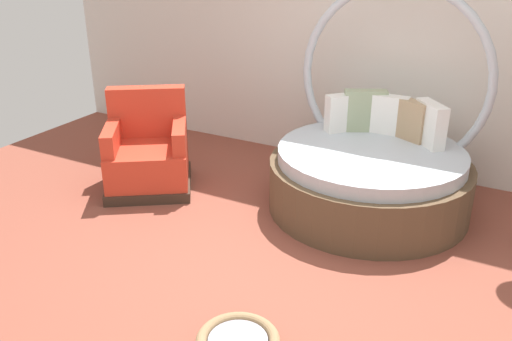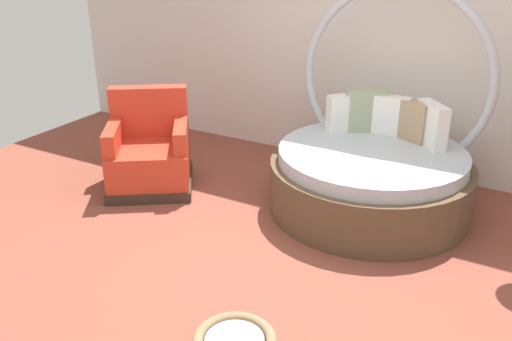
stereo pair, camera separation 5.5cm
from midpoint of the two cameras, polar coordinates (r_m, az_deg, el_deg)
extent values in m
cube|color=brown|center=(4.16, 2.66, -10.51)|extent=(8.00, 8.00, 0.02)
cube|color=silver|center=(5.70, 14.05, 15.00)|extent=(8.00, 0.12, 3.06)
cylinder|color=brown|center=(5.01, 12.10, -1.57)|extent=(1.80, 1.80, 0.46)
cylinder|color=#B2BCC6|center=(4.90, 12.39, 1.50)|extent=(1.65, 1.65, 0.12)
torus|color=#B2BCC6|center=(5.18, 14.63, 9.16)|extent=(1.79, 0.08, 1.79)
cube|color=white|center=(5.05, 18.25, 4.58)|extent=(0.34, 0.37, 0.38)
cube|color=tan|center=(5.16, 16.30, 5.08)|extent=(0.38, 0.27, 0.36)
cube|color=white|center=(5.25, 14.14, 5.66)|extent=(0.37, 0.12, 0.37)
cube|color=#93A37F|center=(5.27, 11.80, 6.13)|extent=(0.41, 0.29, 0.40)
cube|color=white|center=(5.25, 9.67, 5.98)|extent=(0.33, 0.35, 0.36)
cube|color=#38281E|center=(5.49, -10.63, -1.21)|extent=(1.11, 1.11, 0.10)
cube|color=red|center=(5.41, -10.81, 0.91)|extent=(1.06, 1.06, 0.34)
cube|color=red|center=(5.56, -10.87, 6.14)|extent=(0.72, 0.56, 0.50)
cube|color=red|center=(5.35, -14.45, 3.54)|extent=(0.48, 0.63, 0.22)
cube|color=red|center=(5.28, -7.58, 3.84)|extent=(0.48, 0.63, 0.22)
torus|color=#8E704C|center=(3.39, -1.79, -17.48)|extent=(0.51, 0.51, 0.07)
camera|label=1|loc=(0.03, -89.64, 0.16)|focal=38.10mm
camera|label=2|loc=(0.03, 90.36, -0.16)|focal=38.10mm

